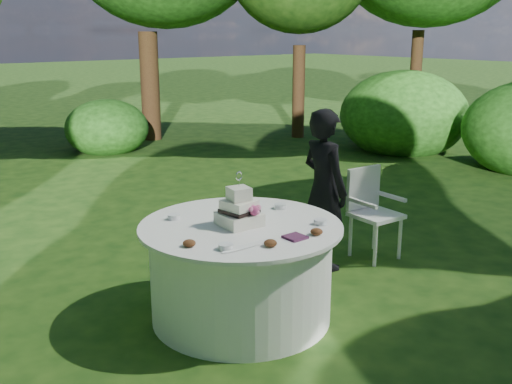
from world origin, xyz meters
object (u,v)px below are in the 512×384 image
napkins (295,237)px  guest (324,189)px  cake (240,211)px  chair (371,206)px  table (241,271)px

napkins → guest: (1.16, 0.85, -0.02)m
cake → chair: 1.90m
guest → cake: guest is taller
napkins → table: bearing=102.0°
napkins → chair: bearing=23.6°
napkins → chair: chair is taller
napkins → chair: (1.72, 0.75, -0.26)m
guest → cake: bearing=112.2°
cake → chair: size_ratio=0.47×
table → cake: (-0.02, -0.01, 0.50)m
table → cake: bearing=-148.7°
napkins → cake: cake is taller
table → chair: bearing=8.1°
table → cake: 0.50m
table → chair: chair is taller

